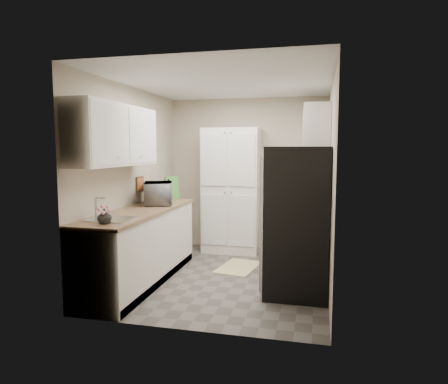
% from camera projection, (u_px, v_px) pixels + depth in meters
% --- Properties ---
extents(ground, '(3.20, 3.20, 0.00)m').
position_uv_depth(ground, '(225.00, 277.00, 5.25)').
color(ground, '#56514C').
rests_on(ground, ground).
extents(room_shell, '(2.64, 3.24, 2.52)m').
position_uv_depth(room_shell, '(224.00, 153.00, 5.07)').
color(room_shell, '#B5A992').
rests_on(room_shell, ground).
extents(pantry_cabinet, '(0.90, 0.55, 2.00)m').
position_uv_depth(pantry_cabinet, '(232.00, 191.00, 6.46)').
color(pantry_cabinet, silver).
rests_on(pantry_cabinet, ground).
extents(base_cabinet_left, '(0.60, 2.30, 0.88)m').
position_uv_depth(base_cabinet_left, '(141.00, 247.00, 5.02)').
color(base_cabinet_left, silver).
rests_on(base_cabinet_left, ground).
extents(countertop_left, '(0.63, 2.33, 0.04)m').
position_uv_depth(countertop_left, '(140.00, 211.00, 4.97)').
color(countertop_left, '#846647').
rests_on(countertop_left, base_cabinet_left).
extents(base_cabinet_right, '(0.60, 0.80, 0.88)m').
position_uv_depth(base_cabinet_right, '(306.00, 229.00, 6.13)').
color(base_cabinet_right, silver).
rests_on(base_cabinet_right, ground).
extents(countertop_right, '(0.63, 0.83, 0.04)m').
position_uv_depth(countertop_right, '(306.00, 200.00, 6.08)').
color(countertop_right, '#846647').
rests_on(countertop_right, base_cabinet_right).
extents(electric_range, '(0.71, 0.78, 1.13)m').
position_uv_depth(electric_range, '(303.00, 238.00, 5.36)').
color(electric_range, '#B7B7BC').
rests_on(electric_range, ground).
extents(refrigerator, '(0.70, 0.72, 1.70)m').
position_uv_depth(refrigerator, '(297.00, 222.00, 4.55)').
color(refrigerator, '#B7B7BC').
rests_on(refrigerator, ground).
extents(microwave, '(0.54, 0.64, 0.30)m').
position_uv_depth(microwave, '(158.00, 193.00, 5.46)').
color(microwave, silver).
rests_on(microwave, countertop_left).
extents(wine_bottle, '(0.07, 0.07, 0.29)m').
position_uv_depth(wine_bottle, '(169.00, 191.00, 5.86)').
color(wine_bottle, black).
rests_on(wine_bottle, countertop_left).
extents(flower_vase, '(0.18, 0.18, 0.15)m').
position_uv_depth(flower_vase, '(104.00, 216.00, 4.03)').
color(flower_vase, white).
rests_on(flower_vase, countertop_left).
extents(cutting_board, '(0.12, 0.26, 0.34)m').
position_uv_depth(cutting_board, '(172.00, 188.00, 6.03)').
color(cutting_board, '#428635').
rests_on(cutting_board, countertop_left).
extents(toaster_oven, '(0.34, 0.41, 0.22)m').
position_uv_depth(toaster_oven, '(309.00, 191.00, 6.16)').
color(toaster_oven, silver).
rests_on(toaster_oven, countertop_right).
extents(fruit_basket, '(0.33, 0.33, 0.11)m').
position_uv_depth(fruit_basket, '(308.00, 180.00, 6.14)').
color(fruit_basket, gold).
rests_on(fruit_basket, toaster_oven).
extents(kitchen_mat, '(0.61, 0.84, 0.01)m').
position_uv_depth(kitchen_mat, '(239.00, 267.00, 5.66)').
color(kitchen_mat, '#D2C986').
rests_on(kitchen_mat, ground).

